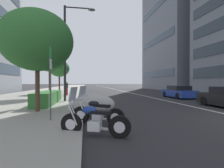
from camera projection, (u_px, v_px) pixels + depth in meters
sidewalk_right_plaza at (59, 90)px, 34.12m from camera, size 160.00×10.19×0.15m
lane_centre_stripe at (114, 89)px, 41.05m from camera, size 110.00×0.16×0.01m
motorcycle_under_tarp at (93, 122)px, 5.05m from camera, size 0.98×2.08×1.49m
motorcycle_far_end_row at (97, 113)px, 6.45m from camera, size 1.19×1.91×1.50m
motorcycle_nearest_camera at (93, 104)px, 7.93m from camera, size 1.27×2.19×1.09m
car_mid_block_traffic at (178, 92)px, 17.86m from camera, size 4.30×1.96×1.29m
parking_sign_by_curb at (51, 74)px, 6.52m from camera, size 0.32×0.06×2.90m
street_lamp_with_banners at (70, 43)px, 13.43m from camera, size 1.26×2.52×7.63m
clipped_hedge_bed at (48, 97)px, 11.88m from camera, size 5.26×1.10×0.85m
street_tree_near_plaza_corner at (37, 41)px, 8.55m from camera, size 3.63×3.63×5.15m
street_tree_by_lamp_post at (50, 59)px, 17.48m from camera, size 3.20×3.20×5.35m
street_tree_far_plaza at (59, 68)px, 24.13m from camera, size 2.86×2.86×4.76m
pedestrian_on_plaza at (66, 88)px, 19.33m from camera, size 0.33×0.44×1.63m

